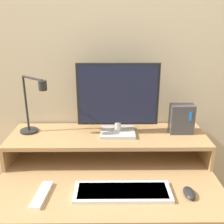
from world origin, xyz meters
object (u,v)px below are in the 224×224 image
(mouse, at_px, (189,193))
(remote_control, at_px, (42,195))
(monitor, at_px, (118,99))
(desk_lamp, at_px, (33,109))
(keyboard, at_px, (122,192))
(router_dock, at_px, (182,119))

(mouse, xyz_separation_m, remote_control, (-0.67, -0.00, -0.01))
(monitor, height_order, mouse, monitor)
(desk_lamp, bearing_deg, monitor, 0.97)
(keyboard, bearing_deg, mouse, -2.95)
(mouse, distance_m, remote_control, 0.67)
(monitor, bearing_deg, desk_lamp, -179.03)
(mouse, bearing_deg, monitor, 130.56)
(monitor, relative_size, router_dock, 2.65)
(router_dock, xyz_separation_m, mouse, (-0.05, -0.38, -0.21))
(desk_lamp, bearing_deg, router_dock, 1.43)
(desk_lamp, height_order, remote_control, desk_lamp)
(desk_lamp, bearing_deg, remote_control, -72.96)
(router_dock, xyz_separation_m, remote_control, (-0.71, -0.38, -0.22))
(mouse, height_order, remote_control, mouse)
(remote_control, bearing_deg, desk_lamp, 107.04)
(mouse, bearing_deg, remote_control, -180.00)
(monitor, bearing_deg, keyboard, -87.86)
(router_dock, xyz_separation_m, keyboard, (-0.35, -0.37, -0.22))
(monitor, xyz_separation_m, desk_lamp, (-0.46, -0.01, -0.05))
(monitor, distance_m, remote_control, 0.61)
(desk_lamp, height_order, router_dock, desk_lamp)
(desk_lamp, height_order, mouse, desk_lamp)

